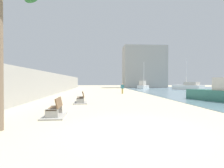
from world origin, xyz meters
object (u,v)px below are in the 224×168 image
(bench_far, at_px, (81,100))
(boat_far_left, at_px, (224,93))
(boat_nearest, at_px, (143,85))
(person_walking, at_px, (122,88))
(bench_near, at_px, (55,112))
(boat_mid_bay, at_px, (188,87))

(bench_far, bearing_deg, boat_far_left, -0.06)
(bench_far, distance_m, boat_nearest, 33.66)
(boat_nearest, bearing_deg, bench_far, -112.81)
(bench_far, height_order, person_walking, person_walking)
(bench_near, xyz_separation_m, boat_nearest, (13.85, 37.01, 0.51))
(bench_near, relative_size, boat_nearest, 0.30)
(bench_far, xyz_separation_m, person_walking, (5.07, 11.53, 0.64))
(bench_near, bearing_deg, boat_mid_bay, 53.12)
(boat_far_left, relative_size, boat_mid_bay, 0.98)
(person_walking, distance_m, boat_nearest, 21.07)
(boat_nearest, bearing_deg, boat_mid_bay, -46.15)
(boat_far_left, distance_m, boat_nearest, 31.04)
(bench_near, relative_size, person_walking, 1.40)
(boat_far_left, bearing_deg, person_walking, 123.23)
(boat_nearest, height_order, boat_mid_bay, boat_mid_bay)
(bench_near, relative_size, boat_mid_bay, 0.32)
(person_walking, relative_size, boat_nearest, 0.22)
(bench_far, distance_m, boat_far_left, 12.65)
(person_walking, bearing_deg, boat_nearest, 67.76)
(bench_far, relative_size, person_walking, 1.41)
(bench_far, bearing_deg, bench_near, -97.64)
(person_walking, xyz_separation_m, boat_far_left, (7.56, -11.54, -0.06))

